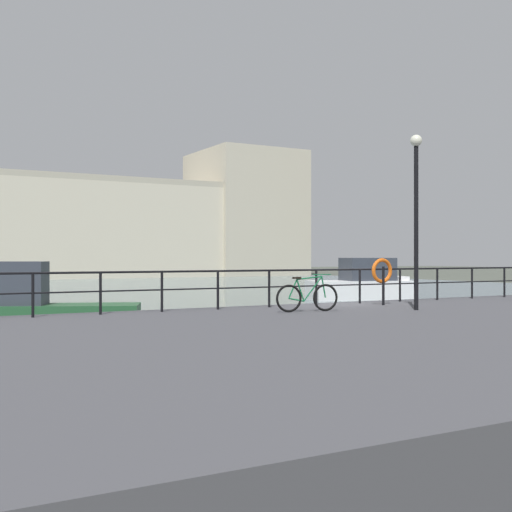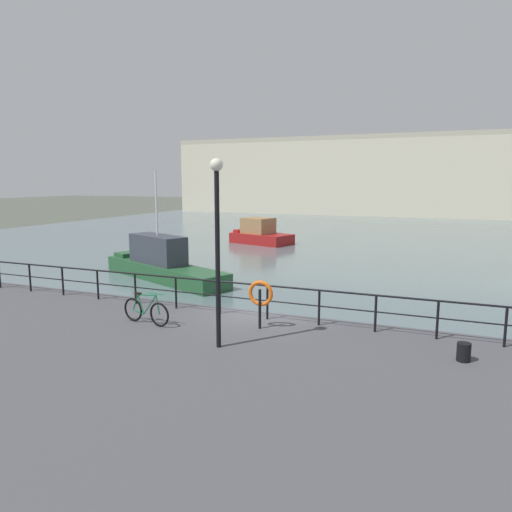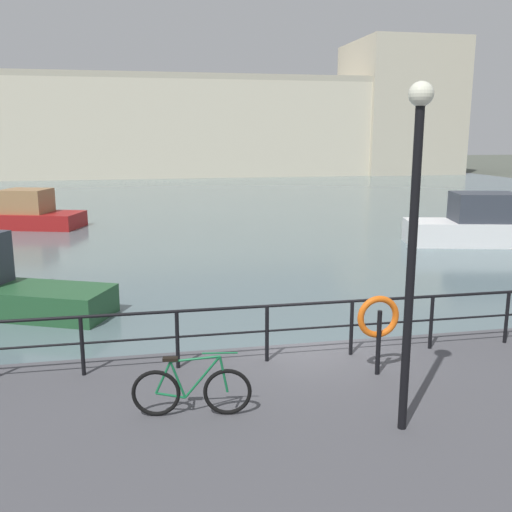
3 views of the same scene
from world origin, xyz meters
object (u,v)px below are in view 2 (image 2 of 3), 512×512
Objects in this scene: moored_red_daysailer at (161,263)px; quay_lamp_post at (217,229)px; harbor_building at (463,174)px; mooring_bollard at (464,352)px; moored_harbor_tender at (260,234)px; life_ring_stand at (261,295)px; parked_bicycle at (146,311)px.

moored_red_daysailer is 14.70m from quay_lamp_post.
harbor_building reaches higher than mooring_bollard.
moored_harbor_tender is 26.91m from life_ring_stand.
mooring_bollard is 0.31× the size of life_ring_stand.
mooring_bollard is 5.45m from life_ring_stand.
parked_bicycle is 8.67m from mooring_bollard.
life_ring_stand is (9.48, -9.21, 1.21)m from moored_red_daysailer.
moored_red_daysailer is at bearing 146.71° from mooring_bollard.
mooring_bollard is (14.85, -9.75, 0.46)m from moored_red_daysailer.
mooring_bollard is at bearing 11.22° from parked_bicycle.
moored_red_daysailer is at bearing -105.51° from harbor_building.
mooring_bollard is at bearing -5.75° from life_ring_stand.
parked_bicycle is at bearing 161.63° from quay_lamp_post.
harbor_building is at bearing 90.65° from parked_bicycle.
mooring_bollard is at bearing 138.40° from moored_harbor_tender.
moored_harbor_tender is 26.74m from parked_bicycle.
moored_red_daysailer is at bearing 129.31° from quay_lamp_post.
harbor_building is 67.10m from parked_bicycle.
quay_lamp_post is (-6.50, -67.23, -2.17)m from harbor_building.
mooring_bollard is 0.09× the size of quay_lamp_post.
quay_lamp_post reaches higher than mooring_bollard.
moored_harbor_tender is at bearing -64.35° from moored_red_daysailer.
moored_red_daysailer is 13.27m from life_ring_stand.
moored_red_daysailer reaches higher than mooring_bollard.
harbor_building is at bearing 84.67° from life_ring_stand.
harbor_building is 8.24× the size of moored_red_daysailer.
parked_bicycle is at bearing -177.49° from mooring_bollard.
parked_bicycle is at bearing 121.86° from moored_harbor_tender.
quay_lamp_post is (-0.40, -1.88, 2.05)m from life_ring_stand.
moored_harbor_tender reaches higher than parked_bicycle.
parked_bicycle reaches higher than mooring_bollard.
moored_harbor_tender is at bearing 111.92° from life_ring_stand.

